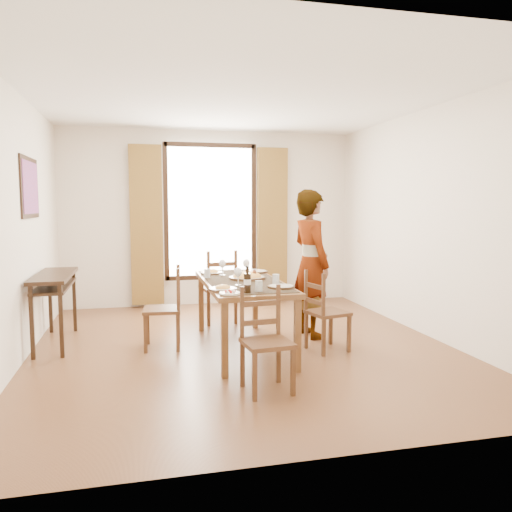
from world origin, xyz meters
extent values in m
plane|color=#452615|center=(0.00, 0.00, 0.00)|extent=(5.00, 5.00, 0.00)
cube|color=silver|center=(0.00, 2.50, 1.35)|extent=(4.50, 0.10, 2.70)
cube|color=silver|center=(0.00, -2.50, 1.35)|extent=(4.50, 0.10, 2.70)
cube|color=silver|center=(-2.25, 0.00, 1.35)|extent=(0.10, 5.00, 2.70)
cube|color=silver|center=(2.25, 0.00, 1.35)|extent=(0.10, 5.00, 2.70)
cube|color=white|center=(0.00, 0.00, 2.72)|extent=(4.50, 5.00, 0.04)
cube|color=white|center=(0.00, 2.47, 1.45)|extent=(1.30, 0.04, 2.00)
cube|color=brown|center=(-0.98, 2.41, 1.25)|extent=(0.48, 0.10, 2.40)
cube|color=brown|center=(0.98, 2.41, 1.25)|extent=(0.48, 0.10, 2.40)
cube|color=black|center=(-2.24, 0.60, 1.75)|extent=(0.02, 0.86, 0.66)
cube|color=red|center=(-2.23, 0.60, 1.75)|extent=(0.01, 0.76, 0.56)
cube|color=black|center=(-2.03, 0.60, 0.78)|extent=(0.38, 1.20, 0.04)
cube|color=black|center=(-2.03, 0.60, 0.66)|extent=(0.34, 1.10, 0.03)
cube|color=black|center=(-2.17, 0.05, 0.38)|extent=(0.04, 0.04, 0.76)
cube|color=black|center=(-2.17, 1.15, 0.38)|extent=(0.04, 0.04, 0.76)
cube|color=black|center=(-1.89, 0.05, 0.38)|extent=(0.04, 0.04, 0.76)
cube|color=black|center=(-1.89, 1.15, 0.38)|extent=(0.04, 0.04, 0.76)
cube|color=brown|center=(-0.02, -0.06, 0.72)|extent=(0.81, 1.85, 0.05)
cube|color=black|center=(-0.02, -0.06, 0.75)|extent=(0.74, 1.70, 0.01)
cube|color=brown|center=(-0.36, -0.93, 0.35)|extent=(0.06, 0.06, 0.70)
cube|color=brown|center=(-0.36, 0.80, 0.35)|extent=(0.06, 0.06, 0.70)
cube|color=brown|center=(0.33, -0.93, 0.35)|extent=(0.06, 0.06, 0.70)
cube|color=brown|center=(0.33, 0.80, 0.35)|extent=(0.06, 0.06, 0.70)
cube|color=#55311C|center=(-0.87, 0.17, 0.43)|extent=(0.43, 0.43, 0.04)
cube|color=#55311C|center=(-1.02, 0.35, 0.21)|extent=(0.04, 0.04, 0.43)
cube|color=#55311C|center=(-0.68, 0.32, 0.21)|extent=(0.04, 0.04, 0.43)
cube|color=#55311C|center=(-1.05, 0.01, 0.21)|extent=(0.04, 0.04, 0.43)
cube|color=#55311C|center=(-0.71, -0.02, 0.21)|extent=(0.04, 0.04, 0.43)
cube|color=#55311C|center=(-0.68, 0.32, 0.66)|extent=(0.03, 0.03, 0.47)
cube|color=#55311C|center=(-0.70, -0.02, 0.66)|extent=(0.03, 0.03, 0.47)
cube|color=#55311C|center=(-0.69, 0.15, 0.57)|extent=(0.05, 0.34, 0.05)
cube|color=#55311C|center=(-0.69, 0.15, 0.74)|extent=(0.05, 0.34, 0.05)
cube|color=#55311C|center=(-0.09, 1.23, 0.46)|extent=(0.49, 0.49, 0.04)
cube|color=#55311C|center=(0.07, 1.44, 0.23)|extent=(0.04, 0.04, 0.46)
cube|color=#55311C|center=(0.12, 1.07, 0.23)|extent=(0.04, 0.04, 0.46)
cube|color=#55311C|center=(-0.30, 1.39, 0.23)|extent=(0.04, 0.04, 0.46)
cube|color=#55311C|center=(-0.24, 1.02, 0.23)|extent=(0.04, 0.04, 0.46)
cube|color=#55311C|center=(0.12, 1.06, 0.72)|extent=(0.04, 0.04, 0.51)
cube|color=#55311C|center=(-0.24, 1.01, 0.72)|extent=(0.04, 0.04, 0.51)
cube|color=#55311C|center=(-0.06, 1.04, 0.62)|extent=(0.37, 0.08, 0.05)
cube|color=#55311C|center=(-0.06, 1.04, 0.80)|extent=(0.37, 0.08, 0.05)
cube|color=#55311C|center=(-0.07, -1.33, 0.42)|extent=(0.42, 0.42, 0.04)
cube|color=#55311C|center=(-0.22, -1.51, 0.21)|extent=(0.04, 0.04, 0.42)
cube|color=#55311C|center=(-0.25, -1.18, 0.21)|extent=(0.04, 0.04, 0.42)
cube|color=#55311C|center=(0.11, -1.48, 0.21)|extent=(0.04, 0.04, 0.42)
cube|color=#55311C|center=(0.08, -1.15, 0.21)|extent=(0.04, 0.04, 0.42)
cube|color=#55311C|center=(-0.25, -1.17, 0.65)|extent=(0.03, 0.03, 0.46)
cube|color=#55311C|center=(0.08, -1.14, 0.65)|extent=(0.03, 0.03, 0.46)
cube|color=#55311C|center=(-0.09, -1.16, 0.55)|extent=(0.33, 0.06, 0.05)
cube|color=#55311C|center=(-0.09, -1.16, 0.72)|extent=(0.33, 0.06, 0.05)
cube|color=#55311C|center=(0.86, -0.33, 0.41)|extent=(0.47, 0.47, 0.04)
cube|color=#55311C|center=(1.06, -0.44, 0.21)|extent=(0.04, 0.04, 0.41)
cube|color=#55311C|center=(0.74, -0.52, 0.21)|extent=(0.04, 0.04, 0.41)
cube|color=#55311C|center=(0.98, -0.13, 0.21)|extent=(0.04, 0.04, 0.41)
cube|color=#55311C|center=(0.66, -0.21, 0.21)|extent=(0.04, 0.04, 0.41)
cube|color=#55311C|center=(0.73, -0.53, 0.64)|extent=(0.03, 0.03, 0.46)
cube|color=#55311C|center=(0.65, -0.21, 0.64)|extent=(0.03, 0.03, 0.46)
cube|color=#55311C|center=(0.69, -0.37, 0.55)|extent=(0.10, 0.32, 0.05)
cube|color=#55311C|center=(0.69, -0.37, 0.71)|extent=(0.10, 0.32, 0.05)
imported|color=gray|center=(0.88, 0.28, 0.87)|extent=(0.77, 0.63, 1.74)
cylinder|color=silver|center=(0.27, -0.38, 0.81)|extent=(0.07, 0.07, 0.10)
cylinder|color=silver|center=(-0.36, 0.21, 0.81)|extent=(0.07, 0.07, 0.10)
cylinder|color=silver|center=(-0.01, -0.76, 0.81)|extent=(0.07, 0.07, 0.10)
camera|label=1|loc=(-1.10, -5.27, 1.58)|focal=35.00mm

